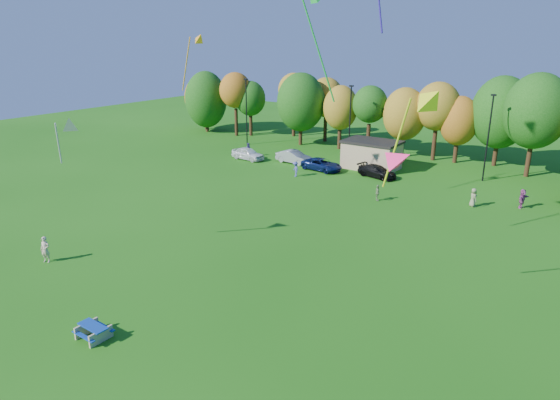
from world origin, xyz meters
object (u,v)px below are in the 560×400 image
Objects in this scene: picnic_table at (93,331)px; car_d at (377,171)px; kite_flyer at (45,250)px; car_c at (322,165)px; car_a at (248,154)px; car_b at (294,157)px.

picnic_table is 0.38× the size of car_d.
car_c is (3.07, 31.74, -0.25)m from kite_flyer.
car_d is at bearing -80.41° from car_a.
car_c is (4.45, -0.95, -0.09)m from car_b.
car_d is at bearing 51.63° from kite_flyer.
car_c is 6.48m from car_d.
car_b is (-1.38, 32.69, -0.16)m from kite_flyer.
picnic_table is at bearing -41.64° from kite_flyer.
car_a is 5.97m from car_b.
car_b reaches higher than car_d.
car_d is (6.41, 0.93, -0.02)m from car_c.
car_b is (5.70, 1.78, 0.01)m from car_a.
kite_flyer is at bearing 161.41° from picnic_table.
car_c is at bearing -81.81° from car_a.
car_b reaches higher than car_a.
car_a is at bearing 111.65° from car_b.
car_a reaches higher than car_c.
car_a is at bearing 117.71° from picnic_table.
car_b is 4.55m from car_c.
picnic_table is 0.36× the size of car_c.
kite_flyer is 31.89m from car_c.
picnic_table is 0.39× the size of car_a.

